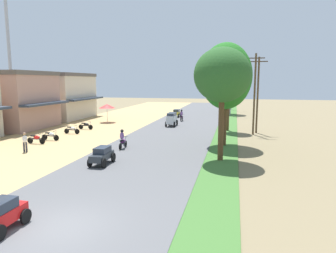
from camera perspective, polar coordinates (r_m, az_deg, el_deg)
ground_plane at (r=13.32m, az=-19.49°, el=-17.54°), size 180.00×180.00×0.00m
road_strip at (r=13.30m, az=-19.49°, el=-17.39°), size 9.00×140.00×0.08m
median_strip at (r=11.61m, az=7.06°, el=-21.02°), size 2.40×140.00×0.06m
shophouse_mid at (r=41.76m, az=-27.17°, el=4.43°), size 9.65×8.26×6.90m
shophouse_far at (r=50.02m, az=-19.76°, el=5.38°), size 9.49×9.62×6.90m
parked_motorbike_second at (r=30.34m, az=-23.32°, el=-2.05°), size 1.80×0.54×0.94m
parked_motorbike_third at (r=31.53m, az=-21.03°, el=-1.54°), size 1.80×0.54×0.94m
parked_motorbike_fourth at (r=34.69m, az=-17.45°, el=-0.50°), size 1.80×0.54×0.94m
parked_motorbike_fifth at (r=37.44m, az=-15.05°, el=0.24°), size 1.80×0.54×0.94m
vendor_umbrella at (r=43.00m, az=-11.30°, el=3.75°), size 2.20×2.20×2.52m
pedestrian_on_shoulder at (r=27.03m, az=-25.11°, el=-2.49°), size 0.43×0.39×1.62m
median_tree_nearest at (r=21.98m, az=10.08°, el=9.33°), size 4.00×4.00×8.02m
median_tree_second at (r=27.24m, az=10.72°, el=9.16°), size 4.48×4.48×8.94m
median_tree_third at (r=35.75m, az=11.31°, el=11.74°), size 2.94×2.94×9.76m
median_tree_fourth at (r=54.17m, az=11.40°, el=9.13°), size 3.95×3.95×8.47m
streetlamp_near at (r=51.25m, az=11.62°, el=7.05°), size 3.16×0.20×7.89m
streetlamp_mid at (r=62.07m, az=11.78°, el=7.51°), size 3.16×0.20×8.40m
utility_pole_near at (r=35.09m, az=16.36°, el=5.87°), size 1.80×0.20×8.31m
utility_pole_far at (r=33.88m, az=15.82°, el=6.05°), size 1.80×0.20×8.59m
car_hatchback_red at (r=13.59m, az=-28.56°, el=-14.14°), size 1.04×2.00×1.23m
car_sedan_charcoal at (r=21.46m, az=-12.19°, el=-5.17°), size 1.10×2.26×1.19m
car_van_silver at (r=38.64m, az=0.69°, el=1.48°), size 1.19×2.41×1.67m
car_sedan_yellow at (r=48.41m, az=1.58°, el=2.56°), size 1.10×2.26×1.19m
motorbike_foreground_rider at (r=26.03m, az=-8.45°, el=-2.41°), size 0.54×1.80×1.66m
motorbike_ahead_second at (r=43.47m, az=2.56°, el=2.03°), size 0.54×1.80×1.66m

